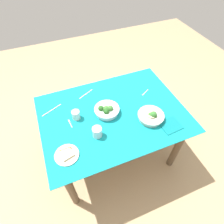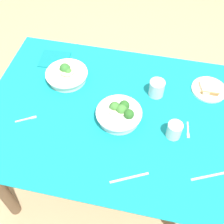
{
  "view_description": "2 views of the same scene",
  "coord_description": "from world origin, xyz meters",
  "px_view_note": "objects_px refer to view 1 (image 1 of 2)",
  "views": [
    {
      "loc": [
        0.44,
        1.07,
        2.08
      ],
      "look_at": [
        0.01,
        -0.01,
        0.74
      ],
      "focal_mm": 30.1,
      "sensor_mm": 36.0,
      "label": 1
    },
    {
      "loc": [
        0.21,
        -0.92,
        1.96
      ],
      "look_at": [
        0.01,
        -0.0,
        0.74
      ],
      "focal_mm": 47.12,
      "sensor_mm": 36.0,
      "label": 2
    }
  ],
  "objects_px": {
    "table_knife_right": "(52,110)",
    "broccoli_bowl_near": "(107,110)",
    "napkin_folded_upper": "(171,125)",
    "water_glass_center": "(97,132)",
    "table_knife_left": "(86,94)",
    "water_glass_side": "(76,115)",
    "fork_by_near_bowl": "(70,123)",
    "fork_by_far_bowl": "(145,93)",
    "broccoli_bowl_far": "(151,116)",
    "bread_side_plate": "(67,155)"
  },
  "relations": [
    {
      "from": "fork_by_far_bowl",
      "to": "napkin_folded_upper",
      "type": "distance_m",
      "value": 0.46
    },
    {
      "from": "table_knife_right",
      "to": "napkin_folded_upper",
      "type": "xyz_separation_m",
      "value": [
        -0.96,
        0.58,
        0.0
      ]
    },
    {
      "from": "broccoli_bowl_far",
      "to": "fork_by_near_bowl",
      "type": "distance_m",
      "value": 0.74
    },
    {
      "from": "broccoli_bowl_near",
      "to": "table_knife_right",
      "type": "bearing_deg",
      "value": -25.19
    },
    {
      "from": "table_knife_left",
      "to": "napkin_folded_upper",
      "type": "height_order",
      "value": "napkin_folded_upper"
    },
    {
      "from": "water_glass_side",
      "to": "table_knife_right",
      "type": "relative_size",
      "value": 0.41
    },
    {
      "from": "water_glass_side",
      "to": "broccoli_bowl_near",
      "type": "bearing_deg",
      "value": 170.79
    },
    {
      "from": "broccoli_bowl_near",
      "to": "table_knife_left",
      "type": "xyz_separation_m",
      "value": [
        0.11,
        -0.32,
        -0.03
      ]
    },
    {
      "from": "water_glass_side",
      "to": "table_knife_left",
      "type": "relative_size",
      "value": 0.48
    },
    {
      "from": "water_glass_center",
      "to": "fork_by_near_bowl",
      "type": "relative_size",
      "value": 0.95
    },
    {
      "from": "broccoli_bowl_far",
      "to": "table_knife_left",
      "type": "bearing_deg",
      "value": -49.18
    },
    {
      "from": "fork_by_far_bowl",
      "to": "fork_by_near_bowl",
      "type": "relative_size",
      "value": 1.02
    },
    {
      "from": "broccoli_bowl_far",
      "to": "bread_side_plate",
      "type": "relative_size",
      "value": 1.24
    },
    {
      "from": "fork_by_near_bowl",
      "to": "fork_by_far_bowl",
      "type": "bearing_deg",
      "value": -88.24
    },
    {
      "from": "bread_side_plate",
      "to": "water_glass_side",
      "type": "distance_m",
      "value": 0.38
    },
    {
      "from": "water_glass_side",
      "to": "table_knife_right",
      "type": "height_order",
      "value": "water_glass_side"
    },
    {
      "from": "fork_by_near_bowl",
      "to": "napkin_folded_upper",
      "type": "xyz_separation_m",
      "value": [
        -0.83,
        0.36,
        0.0
      ]
    },
    {
      "from": "water_glass_side",
      "to": "table_knife_left",
      "type": "xyz_separation_m",
      "value": [
        -0.17,
        -0.27,
        -0.04
      ]
    },
    {
      "from": "water_glass_center",
      "to": "fork_by_near_bowl",
      "type": "bearing_deg",
      "value": -48.27
    },
    {
      "from": "table_knife_right",
      "to": "napkin_folded_upper",
      "type": "height_order",
      "value": "napkin_folded_upper"
    },
    {
      "from": "broccoli_bowl_far",
      "to": "fork_by_far_bowl",
      "type": "distance_m",
      "value": 0.34
    },
    {
      "from": "fork_by_far_bowl",
      "to": "broccoli_bowl_near",
      "type": "bearing_deg",
      "value": -17.0
    },
    {
      "from": "broccoli_bowl_near",
      "to": "napkin_folded_upper",
      "type": "relative_size",
      "value": 1.34
    },
    {
      "from": "fork_by_near_bowl",
      "to": "bread_side_plate",
      "type": "bearing_deg",
      "value": 156.57
    },
    {
      "from": "fork_by_far_bowl",
      "to": "napkin_folded_upper",
      "type": "height_order",
      "value": "napkin_folded_upper"
    },
    {
      "from": "napkin_folded_upper",
      "to": "broccoli_bowl_far",
      "type": "bearing_deg",
      "value": -47.65
    },
    {
      "from": "table_knife_right",
      "to": "napkin_folded_upper",
      "type": "relative_size",
      "value": 1.21
    },
    {
      "from": "napkin_folded_upper",
      "to": "table_knife_right",
      "type": "bearing_deg",
      "value": -31.18
    },
    {
      "from": "fork_by_near_bowl",
      "to": "table_knife_left",
      "type": "distance_m",
      "value": 0.4
    },
    {
      "from": "table_knife_left",
      "to": "bread_side_plate",
      "type": "bearing_deg",
      "value": -145.45
    },
    {
      "from": "broccoli_bowl_far",
      "to": "broccoli_bowl_near",
      "type": "relative_size",
      "value": 1.02
    },
    {
      "from": "water_glass_center",
      "to": "table_knife_left",
      "type": "height_order",
      "value": "water_glass_center"
    },
    {
      "from": "bread_side_plate",
      "to": "water_glass_side",
      "type": "height_order",
      "value": "water_glass_side"
    },
    {
      "from": "bread_side_plate",
      "to": "fork_by_near_bowl",
      "type": "relative_size",
      "value": 1.96
    },
    {
      "from": "fork_by_far_bowl",
      "to": "fork_by_near_bowl",
      "type": "distance_m",
      "value": 0.83
    },
    {
      "from": "table_knife_right",
      "to": "broccoli_bowl_near",
      "type": "bearing_deg",
      "value": 130.27
    },
    {
      "from": "broccoli_bowl_far",
      "to": "napkin_folded_upper",
      "type": "xyz_separation_m",
      "value": [
        -0.13,
        0.14,
        -0.03
      ]
    },
    {
      "from": "table_knife_left",
      "to": "fork_by_near_bowl",
      "type": "bearing_deg",
      "value": -154.17
    },
    {
      "from": "napkin_folded_upper",
      "to": "bread_side_plate",
      "type": "bearing_deg",
      "value": -3.39
    },
    {
      "from": "table_knife_right",
      "to": "napkin_folded_upper",
      "type": "distance_m",
      "value": 1.12
    },
    {
      "from": "water_glass_side",
      "to": "table_knife_right",
      "type": "xyz_separation_m",
      "value": [
        0.2,
        -0.18,
        -0.04
      ]
    },
    {
      "from": "bread_side_plate",
      "to": "fork_by_near_bowl",
      "type": "height_order",
      "value": "bread_side_plate"
    },
    {
      "from": "bread_side_plate",
      "to": "fork_by_near_bowl",
      "type": "bearing_deg",
      "value": -107.88
    },
    {
      "from": "water_glass_center",
      "to": "water_glass_side",
      "type": "bearing_deg",
      "value": -65.08
    },
    {
      "from": "broccoli_bowl_far",
      "to": "water_glass_side",
      "type": "bearing_deg",
      "value": -22.34
    },
    {
      "from": "water_glass_side",
      "to": "fork_by_far_bowl",
      "type": "relative_size",
      "value": 0.86
    },
    {
      "from": "water_glass_side",
      "to": "fork_by_far_bowl",
      "type": "distance_m",
      "value": 0.75
    },
    {
      "from": "fork_by_near_bowl",
      "to": "napkin_folded_upper",
      "type": "bearing_deg",
      "value": -118.86
    },
    {
      "from": "water_glass_center",
      "to": "napkin_folded_upper",
      "type": "bearing_deg",
      "value": 167.19
    },
    {
      "from": "water_glass_center",
      "to": "table_knife_left",
      "type": "bearing_deg",
      "value": -95.77
    }
  ]
}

